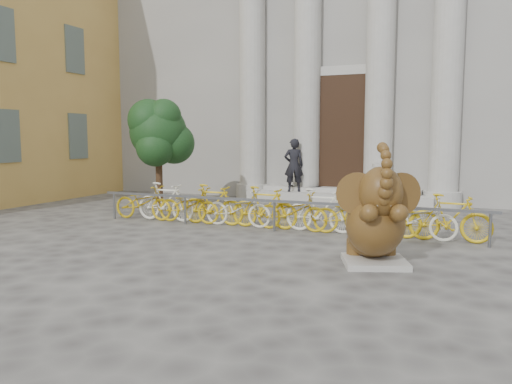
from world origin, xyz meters
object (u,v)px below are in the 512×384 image
at_px(elephant_statue, 376,221).
at_px(tree, 159,133).
at_px(pedestrian, 294,165).
at_px(bike_rack, 277,208).

xyz_separation_m(elephant_statue, tree, (-6.90, 4.01, 1.52)).
relative_size(elephant_statue, tree, 0.64).
bearing_deg(pedestrian, elephant_statue, 93.19).
bearing_deg(bike_rack, tree, 160.58).
height_order(elephant_statue, pedestrian, pedestrian).
height_order(elephant_statue, bike_rack, elephant_statue).
bearing_deg(pedestrian, bike_rack, 79.16).
height_order(tree, pedestrian, tree).
bearing_deg(bike_rack, pedestrian, 103.71).
distance_m(bike_rack, tree, 4.81).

